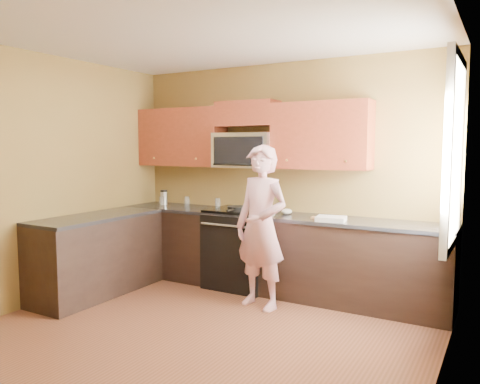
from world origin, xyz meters
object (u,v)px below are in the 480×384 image
Objects in this scene: woman at (261,227)px; travel_mug at (164,205)px; frying_pan at (238,211)px; butter_tub at (256,213)px; microwave at (246,167)px; stove at (241,248)px.

woman is 1.90m from travel_mug.
woman is 3.83× the size of frying_pan.
travel_mug is at bearing 176.57° from butter_tub.
butter_tub is (0.16, 0.14, -0.03)m from frying_pan.
travel_mug is (-1.29, 0.23, -0.03)m from frying_pan.
microwave is at bearing 95.33° from frying_pan.
microwave is at bearing 2.03° from travel_mug.
woman is (0.55, -0.66, -0.59)m from microwave.
woman is at bearing -44.29° from stove.
stove is at bearing 102.91° from frying_pan.
travel_mug reaches higher than butter_tub.
microwave is at bearing 147.88° from butter_tub.
frying_pan is (0.05, -0.15, 0.47)m from stove.
stove is at bearing -3.71° from travel_mug.
travel_mug is at bearing 165.91° from frying_pan.
microwave reaches higher than stove.
microwave reaches higher than frying_pan.
frying_pan is at bearing -10.05° from travel_mug.
stove is 1.25× the size of microwave.
butter_tub is 1.46m from travel_mug.
butter_tub is at bearing 36.72° from frying_pan.
travel_mug is (-1.25, 0.08, 0.45)m from stove.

